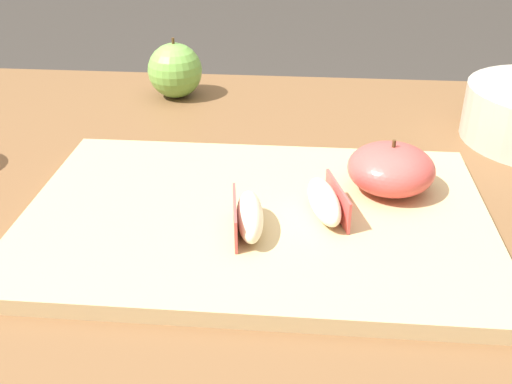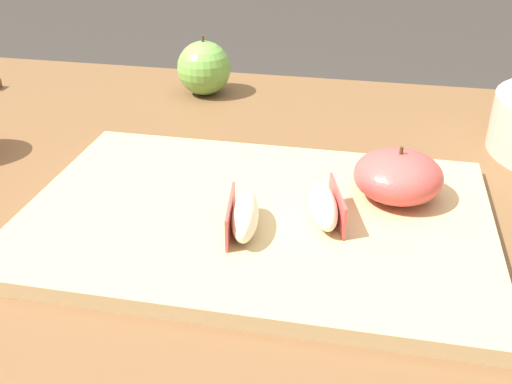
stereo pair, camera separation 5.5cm
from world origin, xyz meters
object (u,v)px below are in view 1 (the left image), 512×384
(cutting_board, at_px, (256,217))
(apple_wedge_right, at_px, (325,201))
(apple_half_skin_up, at_px, (391,169))
(apple_wedge_front, at_px, (249,216))
(whole_apple_granny_green, at_px, (175,70))

(cutting_board, xyz_separation_m, apple_wedge_right, (0.06, -0.00, 0.02))
(cutting_board, height_order, apple_half_skin_up, apple_half_skin_up)
(apple_wedge_front, bearing_deg, apple_half_skin_up, 33.79)
(cutting_board, distance_m, apple_wedge_front, 0.04)
(cutting_board, height_order, apple_wedge_right, apple_wedge_right)
(cutting_board, bearing_deg, whole_apple_granny_green, 113.33)
(apple_wedge_front, distance_m, apple_wedge_right, 0.07)
(apple_half_skin_up, relative_size, apple_wedge_front, 1.14)
(apple_half_skin_up, height_order, apple_wedge_front, apple_half_skin_up)
(apple_wedge_front, xyz_separation_m, apple_wedge_right, (0.07, 0.03, 0.00))
(cutting_board, distance_m, apple_wedge_right, 0.07)
(apple_wedge_front, distance_m, whole_apple_granny_green, 0.40)
(cutting_board, xyz_separation_m, apple_wedge_front, (-0.00, -0.04, 0.02))
(whole_apple_granny_green, bearing_deg, apple_wedge_front, -69.18)
(apple_half_skin_up, xyz_separation_m, whole_apple_granny_green, (-0.27, 0.29, 0.00))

